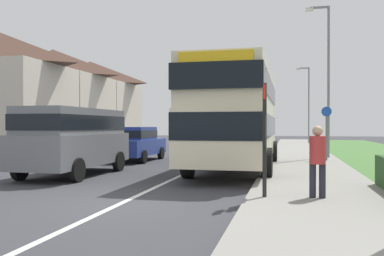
{
  "coord_description": "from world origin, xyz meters",
  "views": [
    {
      "loc": [
        3.5,
        -8.45,
        1.68
      ],
      "look_at": [
        0.65,
        3.97,
        1.6
      ],
      "focal_mm": 39.27,
      "sensor_mm": 36.0,
      "label": 1
    }
  ],
  "objects": [
    {
      "name": "house_terrace_far_side",
      "position": [
        -13.25,
        19.1,
        3.62
      ],
      "size": [
        7.43,
        17.67,
        7.23
      ],
      "color": "beige",
      "rests_on": "ground_plane"
    },
    {
      "name": "ground_plane",
      "position": [
        0.0,
        0.0,
        0.0
      ],
      "size": [
        120.0,
        120.0,
        0.0
      ],
      "primitive_type": "plane",
      "color": "#38383D"
    },
    {
      "name": "parked_van_grey",
      "position": [
        -3.52,
        4.39,
        1.33
      ],
      "size": [
        2.11,
        5.02,
        2.24
      ],
      "color": "slate",
      "rests_on": "ground_plane"
    },
    {
      "name": "bus_stop_sign",
      "position": [
        3.0,
        0.8,
        1.54
      ],
      "size": [
        0.09,
        0.52,
        2.6
      ],
      "color": "black",
      "rests_on": "ground_plane"
    },
    {
      "name": "parked_car_blue",
      "position": [
        -3.61,
        10.27,
        0.89
      ],
      "size": [
        1.99,
        4.26,
        1.61
      ],
      "color": "navy",
      "rests_on": "ground_plane"
    },
    {
      "name": "street_lamp_far",
      "position": [
        5.2,
        30.76,
        4.0
      ],
      "size": [
        1.14,
        0.2,
        6.91
      ],
      "color": "slate",
      "rests_on": "ground_plane"
    },
    {
      "name": "double_decker_bus",
      "position": [
        1.63,
        7.21,
        2.14
      ],
      "size": [
        2.8,
        9.64,
        3.7
      ],
      "color": "beige",
      "rests_on": "ground_plane"
    },
    {
      "name": "cycle_route_sign",
      "position": [
        5.17,
        11.14,
        1.43
      ],
      "size": [
        0.44,
        0.08,
        2.52
      ],
      "color": "slate",
      "rests_on": "ground_plane"
    },
    {
      "name": "pedestrian_at_stop",
      "position": [
        4.12,
        0.93,
        0.98
      ],
      "size": [
        0.34,
        0.34,
        1.67
      ],
      "color": "#23232D",
      "rests_on": "ground_plane"
    },
    {
      "name": "street_lamp_mid",
      "position": [
        5.31,
        12.94,
        4.3
      ],
      "size": [
        1.14,
        0.2,
        7.5
      ],
      "color": "slate",
      "rests_on": "ground_plane"
    },
    {
      "name": "pavement_near_side",
      "position": [
        4.2,
        6.0,
        0.06
      ],
      "size": [
        3.2,
        68.0,
        0.12
      ],
      "primitive_type": "cube",
      "color": "gray",
      "rests_on": "ground_plane"
    },
    {
      "name": "lane_marking_centre",
      "position": [
        0.0,
        8.0,
        0.0
      ],
      "size": [
        0.14,
        60.0,
        0.01
      ],
      "primitive_type": "cube",
      "color": "silver",
      "rests_on": "ground_plane"
    }
  ]
}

